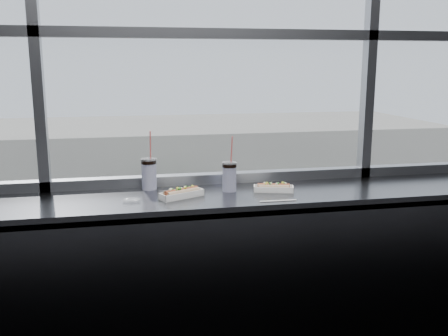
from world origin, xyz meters
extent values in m
plane|color=black|center=(0.00, 1.50, 0.55)|extent=(6.00, 0.00, 6.00)
cube|color=slate|center=(0.00, 1.23, 1.07)|extent=(6.00, 0.55, 0.06)
cube|color=slate|center=(0.00, 0.97, 0.55)|extent=(6.00, 0.04, 1.04)
cube|color=white|center=(-0.24, 1.19, 1.10)|extent=(0.26, 0.18, 0.01)
cube|color=white|center=(-0.24, 1.19, 1.12)|extent=(0.26, 0.18, 0.03)
cylinder|color=tan|center=(-0.24, 1.19, 1.13)|extent=(0.19, 0.12, 0.04)
cylinder|color=brown|center=(-0.24, 1.19, 1.14)|extent=(0.20, 0.11, 0.03)
cube|color=white|center=(0.30, 1.22, 1.10)|extent=(0.24, 0.13, 0.01)
cube|color=white|center=(0.30, 1.22, 1.12)|extent=(0.24, 0.13, 0.03)
cylinder|color=tan|center=(0.30, 1.22, 1.12)|extent=(0.18, 0.08, 0.04)
cylinder|color=brown|center=(0.30, 1.22, 1.14)|extent=(0.18, 0.08, 0.03)
cylinder|color=white|center=(-0.41, 1.42, 1.19)|extent=(0.09, 0.09, 0.18)
cylinder|color=black|center=(-0.41, 1.42, 1.27)|extent=(0.09, 0.09, 0.02)
cylinder|color=silver|center=(-0.41, 1.42, 1.28)|extent=(0.10, 0.10, 0.01)
cylinder|color=#EE5C58|center=(-0.39, 1.41, 1.36)|extent=(0.01, 0.05, 0.18)
cylinder|color=white|center=(0.05, 1.28, 1.18)|extent=(0.08, 0.08, 0.16)
cylinder|color=black|center=(0.05, 1.28, 1.25)|extent=(0.08, 0.08, 0.02)
cylinder|color=silver|center=(0.05, 1.28, 1.27)|extent=(0.09, 0.09, 0.01)
cylinder|color=#EE5C58|center=(0.06, 1.27, 1.34)|extent=(0.01, 0.04, 0.17)
cylinder|color=white|center=(0.26, 1.01, 1.10)|extent=(0.21, 0.01, 0.01)
ellipsoid|color=silver|center=(-0.52, 1.16, 1.11)|extent=(0.10, 0.07, 0.02)
plane|color=#BCBAB5|center=(0.00, 45.00, -11.00)|extent=(120.00, 120.00, 0.00)
cube|color=black|center=(0.00, 21.50, -10.97)|extent=(80.00, 10.00, 0.06)
cube|color=#BCBAB5|center=(0.00, 29.50, -10.98)|extent=(80.00, 6.00, 0.04)
cube|color=#A39D92|center=(0.00, 39.50, -7.00)|extent=(50.00, 14.00, 8.00)
imported|color=silver|center=(8.61, 17.50, -9.81)|extent=(3.27, 6.97, 2.27)
imported|color=maroon|center=(3.48, 25.50, -9.79)|extent=(3.52, 7.17, 2.31)
imported|color=#E8EDC2|center=(13.96, 25.50, -9.92)|extent=(3.35, 6.41, 2.04)
imported|color=#66605B|center=(0.68, 28.70, -9.85)|extent=(0.98, 0.74, 2.21)
imported|color=#66605B|center=(10.12, 29.98, -9.83)|extent=(0.75, 1.00, 2.25)
imported|color=#66605B|center=(3.01, 29.29, -9.84)|extent=(1.00, 0.75, 2.24)
cylinder|color=#47382B|center=(2.21, 29.50, -9.64)|extent=(0.27, 0.27, 2.72)
sphere|color=#345A24|center=(2.21, 29.50, -7.14)|extent=(3.63, 3.63, 3.63)
cylinder|color=#47382B|center=(12.22, 29.50, -9.96)|extent=(0.21, 0.21, 2.08)
sphere|color=#345A24|center=(12.22, 29.50, -8.06)|extent=(2.77, 2.77, 2.77)
camera|label=1|loc=(-0.54, -1.47, 1.83)|focal=40.00mm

